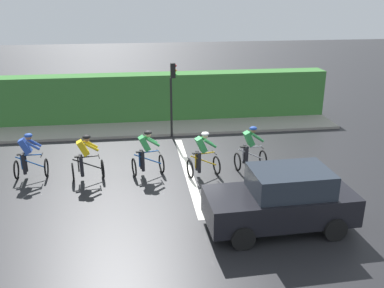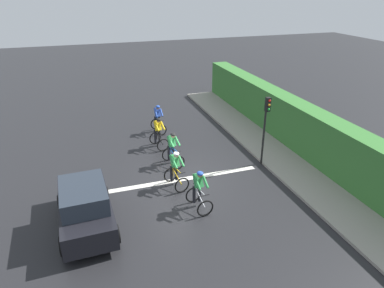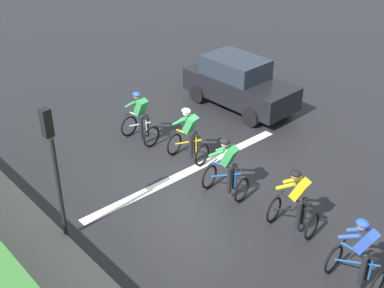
# 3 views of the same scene
# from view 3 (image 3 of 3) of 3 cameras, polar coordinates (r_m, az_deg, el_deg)

# --- Properties ---
(ground_plane) EXTENTS (80.00, 80.00, 0.00)m
(ground_plane) POSITION_cam_3_polar(r_m,az_deg,el_deg) (14.57, -0.25, -3.20)
(ground_plane) COLOR black
(road_marking_stop_line) EXTENTS (7.00, 0.30, 0.01)m
(road_marking_stop_line) POSITION_cam_3_polar(r_m,az_deg,el_deg) (14.61, -0.43, -3.08)
(road_marking_stop_line) COLOR silver
(road_marking_stop_line) RESTS_ON ground
(cyclist_lead) EXTENTS (0.72, 1.11, 1.66)m
(cyclist_lead) POSITION_cam_3_polar(r_m,az_deg,el_deg) (11.19, 18.23, -11.77)
(cyclist_lead) COLOR black
(cyclist_lead) RESTS_ON ground
(cyclist_second) EXTENTS (0.86, 1.18, 1.66)m
(cyclist_second) POSITION_cam_3_polar(r_m,az_deg,el_deg) (12.29, 11.49, -6.46)
(cyclist_second) COLOR black
(cyclist_second) RESTS_ON ground
(cyclist_mid) EXTENTS (0.89, 1.20, 1.66)m
(cyclist_mid) POSITION_cam_3_polar(r_m,az_deg,el_deg) (13.28, 3.92, -2.81)
(cyclist_mid) COLOR black
(cyclist_mid) RESTS_ON ground
(cyclist_fourth) EXTENTS (0.88, 1.19, 1.66)m
(cyclist_fourth) POSITION_cam_3_polar(r_m,az_deg,el_deg) (14.75, -0.36, 0.87)
(cyclist_fourth) COLOR black
(cyclist_fourth) RESTS_ON ground
(cyclist_trailing) EXTENTS (0.80, 1.15, 1.66)m
(cyclist_trailing) POSITION_cam_3_polar(r_m,az_deg,el_deg) (15.81, -5.80, 2.83)
(cyclist_trailing) COLOR black
(cyclist_trailing) RESTS_ON ground
(car_black) EXTENTS (1.99, 4.15, 1.76)m
(car_black) POSITION_cam_3_polar(r_m,az_deg,el_deg) (18.11, 5.25, 6.77)
(car_black) COLOR black
(car_black) RESTS_ON ground
(traffic_light_near_crossing) EXTENTS (0.21, 0.31, 3.34)m
(traffic_light_near_crossing) POSITION_cam_3_polar(r_m,az_deg,el_deg) (11.46, -15.27, -1.32)
(traffic_light_near_crossing) COLOR black
(traffic_light_near_crossing) RESTS_ON ground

